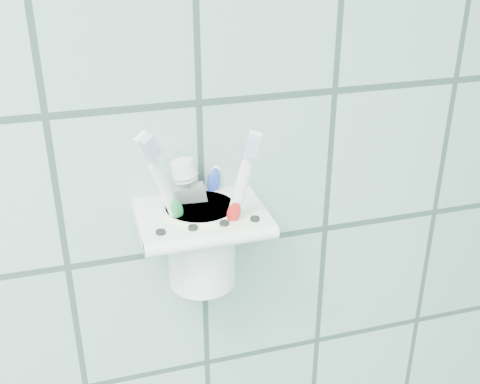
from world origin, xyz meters
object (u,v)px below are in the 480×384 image
object	(u,v)px
toothbrush_pink	(197,187)
toothbrush_blue	(194,190)
toothbrush_orange	(214,200)
cup	(201,241)
holder_bracket	(201,218)
toothpaste_tube	(205,209)

from	to	relation	value
toothbrush_pink	toothbrush_blue	size ratio (longest dim) A/B	1.00
toothbrush_blue	toothbrush_orange	size ratio (longest dim) A/B	1.05
cup	toothbrush_pink	xyz separation A→B (m)	(-0.00, 0.01, 0.06)
holder_bracket	cup	size ratio (longest dim) A/B	1.42
toothbrush_orange	cup	bearing A→B (deg)	162.18
cup	toothbrush_pink	distance (m)	0.06
holder_bracket	toothpaste_tube	xyz separation A→B (m)	(0.01, 0.01, 0.00)
toothpaste_tube	toothbrush_blue	bearing A→B (deg)	-157.69
holder_bracket	toothbrush_pink	size ratio (longest dim) A/B	0.67
toothbrush_pink	toothbrush_blue	world-z (taller)	same
toothbrush_blue	toothpaste_tube	size ratio (longest dim) A/B	1.43
holder_bracket	toothbrush_orange	xyz separation A→B (m)	(0.01, -0.01, 0.02)
toothbrush_orange	toothpaste_tube	size ratio (longest dim) A/B	1.36
holder_bracket	cup	world-z (taller)	same
holder_bracket	cup	bearing A→B (deg)	82.36
cup	toothbrush_blue	xyz separation A→B (m)	(-0.00, 0.01, 0.06)
holder_bracket	toothbrush_pink	bearing A→B (deg)	88.32
toothbrush_orange	toothpaste_tube	xyz separation A→B (m)	(-0.01, 0.02, -0.02)
toothpaste_tube	toothbrush_pink	bearing A→B (deg)	159.43
cup	toothbrush_orange	size ratio (longest dim) A/B	0.50
cup	toothbrush_blue	size ratio (longest dim) A/B	0.47
holder_bracket	toothbrush_pink	distance (m)	0.03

